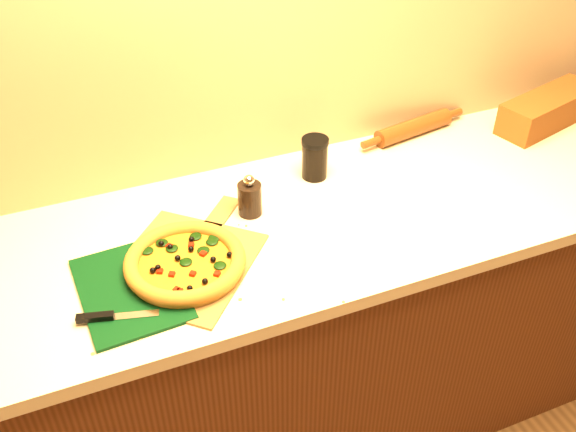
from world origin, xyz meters
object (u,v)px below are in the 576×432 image
object	(u,v)px
pizza	(185,262)
cutting_board	(130,290)
dark_jar	(315,158)
rolling_pin	(413,128)
pepper_grinder	(250,198)
pizza_peel	(187,261)

from	to	relation	value
pizza	cutting_board	bearing A→B (deg)	-171.78
dark_jar	rolling_pin	bearing A→B (deg)	13.72
cutting_board	dark_jar	distance (m)	0.68
pizza	cutting_board	size ratio (longest dim) A/B	0.89
pepper_grinder	dark_jar	size ratio (longest dim) A/B	0.97
dark_jar	pepper_grinder	bearing A→B (deg)	-157.41
cutting_board	dark_jar	xyz separation A→B (m)	(0.61, 0.28, 0.06)
pizza_peel	pizza	world-z (taller)	pizza
pizza	cutting_board	xyz separation A→B (m)	(-0.14, -0.02, -0.02)
rolling_pin	dark_jar	xyz separation A→B (m)	(-0.40, -0.10, 0.04)
pepper_grinder	rolling_pin	distance (m)	0.67
pizza_peel	dark_jar	world-z (taller)	dark_jar
cutting_board	pepper_grinder	distance (m)	0.42
pizza	rolling_pin	bearing A→B (deg)	22.57
cutting_board	pepper_grinder	size ratio (longest dim) A/B	2.72
pizza_peel	rolling_pin	bearing A→B (deg)	63.13
pizza_peel	pizza	bearing A→B (deg)	-65.29
rolling_pin	dark_jar	bearing A→B (deg)	-166.28
pizza_peel	dark_jar	size ratio (longest dim) A/B	3.74
pizza_peel	cutting_board	bearing A→B (deg)	-119.39
pizza	pepper_grinder	distance (m)	0.28
pizza_peel	pizza	size ratio (longest dim) A/B	1.60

